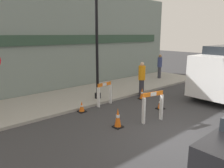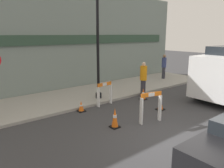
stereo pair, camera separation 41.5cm
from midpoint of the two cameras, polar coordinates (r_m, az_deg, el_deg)
ground_plane at (r=6.89m, az=20.43°, el=-14.74°), size 60.00×60.00×0.00m
sidewalk_slab at (r=11.05m, az=-8.01°, el=-3.21°), size 18.00×3.35×0.11m
storefront_facade at (r=12.16m, az=-12.72°, el=10.97°), size 18.00×0.22×5.50m
streetlamp_post at (r=10.08m, az=-2.58°, el=16.27°), size 0.44×0.44×5.60m
barricade_0 at (r=9.65m, az=-0.71°, el=-2.41°), size 0.80×0.20×1.03m
barricade_1 at (r=7.93m, az=11.62°, el=-5.75°), size 0.87×0.32×1.11m
traffic_cone_0 at (r=10.68m, az=9.25°, el=-2.63°), size 0.30×0.30×0.56m
traffic_cone_1 at (r=9.02m, az=-6.75°, el=-5.85°), size 0.30×0.30×0.45m
traffic_cone_2 at (r=7.45m, az=2.36°, el=-8.89°), size 0.30×0.30×0.70m
traffic_cone_3 at (r=9.41m, az=13.79°, el=-5.13°), size 0.30×0.30×0.52m
person_worker at (r=11.06m, az=9.26°, el=1.50°), size 0.44×0.44×1.75m
person_pedestrian at (r=15.35m, az=14.16°, el=4.68°), size 0.41×0.41×1.64m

